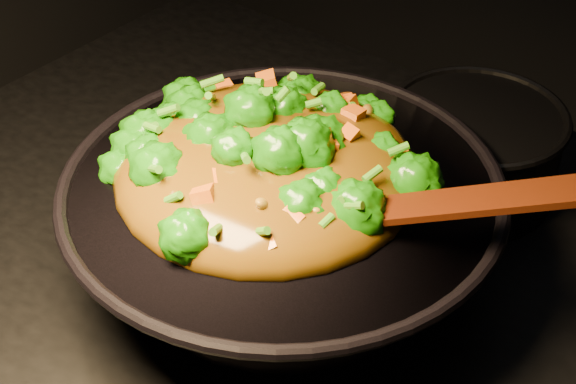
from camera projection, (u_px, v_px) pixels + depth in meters
The scene contains 4 objects.
wok at pixel (282, 232), 0.99m from camera, with size 0.47×0.47×0.13m, color black, non-canonical shape.
stir_fry at pixel (266, 133), 0.93m from camera, with size 0.33×0.33×0.11m, color #1F7D08, non-canonical shape.
spatula at pixel (435, 205), 0.85m from camera, with size 0.28×0.04×0.01m, color black.
back_pot at pixel (472, 152), 1.12m from camera, with size 0.22×0.22×0.12m, color black.
Camera 1 is at (0.47, -0.62, 1.62)m, focal length 55.00 mm.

